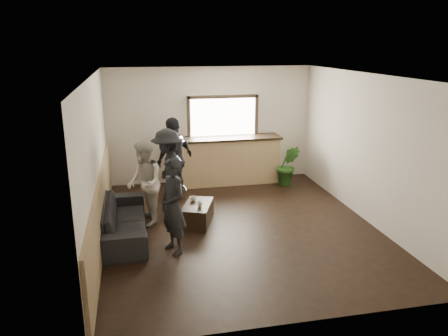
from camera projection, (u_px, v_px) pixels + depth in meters
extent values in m
cube|color=black|center=(239.00, 227.00, 8.23)|extent=(5.00, 6.00, 0.01)
cube|color=silver|center=(241.00, 76.00, 7.45)|extent=(5.00, 6.00, 0.01)
cube|color=beige|center=(210.00, 125.00, 10.66)|extent=(5.00, 0.01, 2.80)
cube|color=beige|center=(302.00, 218.00, 5.02)|extent=(5.00, 0.01, 2.80)
cube|color=beige|center=(96.00, 162.00, 7.34)|extent=(0.01, 6.00, 2.80)
cube|color=beige|center=(367.00, 148.00, 8.33)|extent=(0.01, 6.00, 2.80)
cube|color=#9A7D57|center=(101.00, 209.00, 7.59)|extent=(0.06, 5.90, 1.10)
cube|color=tan|center=(225.00, 161.00, 10.65)|extent=(2.60, 0.60, 1.10)
cube|color=black|center=(225.00, 138.00, 10.49)|extent=(2.70, 0.68, 0.05)
cube|color=white|center=(223.00, 117.00, 10.63)|extent=(1.60, 0.06, 0.90)
cube|color=#3F3326|center=(223.00, 97.00, 10.46)|extent=(1.72, 0.08, 0.08)
cube|color=#3F3326|center=(189.00, 118.00, 10.43)|extent=(0.08, 0.08, 1.06)
cube|color=#3F3326|center=(256.00, 116.00, 10.76)|extent=(0.08, 0.08, 1.06)
imported|color=black|center=(121.00, 220.00, 7.74)|extent=(0.86, 2.17, 0.63)
cube|color=black|center=(198.00, 213.00, 8.35)|extent=(0.75, 0.98, 0.39)
imported|color=silver|center=(193.00, 199.00, 8.45)|extent=(0.14, 0.14, 0.09)
imported|color=silver|center=(200.00, 204.00, 8.14)|extent=(0.15, 0.15, 0.10)
imported|color=#2D6623|center=(288.00, 165.00, 10.50)|extent=(0.63, 0.55, 0.99)
imported|color=black|center=(173.00, 206.00, 7.05)|extent=(0.59, 0.69, 1.59)
cube|color=black|center=(184.00, 187.00, 7.10)|extent=(0.11, 0.10, 0.12)
cube|color=silver|center=(184.00, 187.00, 7.09)|extent=(0.10, 0.09, 0.11)
imported|color=beige|center=(145.00, 183.00, 8.16)|extent=(0.72, 0.87, 1.62)
cube|color=black|center=(156.00, 172.00, 8.18)|extent=(0.10, 0.08, 0.12)
cube|color=silver|center=(156.00, 171.00, 8.17)|extent=(0.08, 0.07, 0.11)
imported|color=black|center=(168.00, 172.00, 8.71)|extent=(0.69, 1.14, 1.73)
cube|color=black|center=(179.00, 158.00, 8.69)|extent=(0.09, 0.08, 0.12)
cube|color=silver|center=(179.00, 158.00, 8.68)|extent=(0.08, 0.07, 0.11)
imported|color=black|center=(175.00, 159.00, 9.41)|extent=(1.09, 1.07, 1.84)
cube|color=black|center=(182.00, 139.00, 9.15)|extent=(0.12, 0.12, 0.12)
cube|color=silver|center=(182.00, 139.00, 9.15)|extent=(0.10, 0.10, 0.11)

